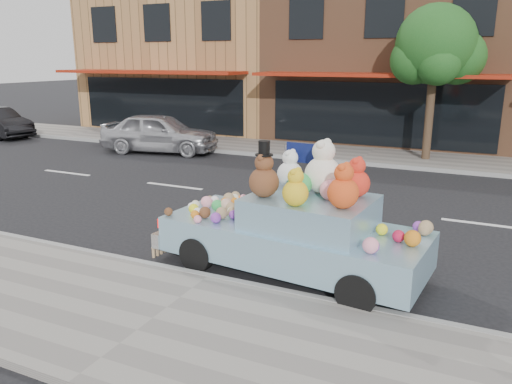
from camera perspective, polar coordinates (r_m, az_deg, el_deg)
The scene contains 10 objects.
ground at distance 12.47m, azimuth 6.14°, elevation -1.24°, with size 120.00×120.00×0.00m, color black.
near_sidewalk at distance 7.04m, azimuth -11.71°, elevation -14.34°, with size 60.00×3.00×0.12m, color gray.
far_sidewalk at distance 18.58m, azimuth 12.64°, elevation 4.07°, with size 60.00×3.00×0.12m, color gray.
near_kerb at distance 8.15m, azimuth -5.41°, elevation -9.79°, with size 60.00×0.12×0.13m, color gray.
far_kerb at distance 17.14m, azimuth 11.55°, elevation 3.25°, with size 60.00×0.12×0.13m, color gray.
storefront_left at distance 27.10m, azimuth -6.01°, elevation 15.31°, with size 10.00×9.80×7.30m.
storefront_mid at distance 23.65m, azimuth 16.12°, elevation 14.87°, with size 10.00×9.80×7.30m.
street_tree at distance 18.01m, azimuth 19.88°, elevation 14.87°, with size 3.00×2.70×5.22m.
car_silver at distance 19.35m, azimuth -10.95°, elevation 6.66°, with size 1.77×4.41×1.50m, color #B8B9BE.
art_car at distance 8.21m, azimuth 4.54°, elevation -4.05°, with size 4.64×2.19×2.25m.
Camera 1 is at (3.77, -11.37, 3.48)m, focal length 35.00 mm.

